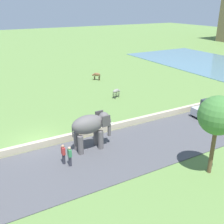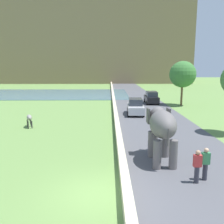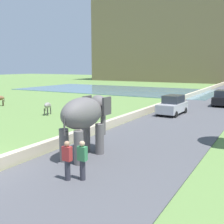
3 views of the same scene
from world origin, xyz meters
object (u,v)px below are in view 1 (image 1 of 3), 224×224
Objects in this scene: person_beside_elephant at (70,156)px; car_silver at (212,108)px; elephant at (91,126)px; person_trailing at (63,154)px; cow_brown at (96,75)px; cow_grey at (116,91)px.

car_silver is (-1.58, 16.25, 0.03)m from person_beside_elephant.
person_trailing is (1.09, -2.74, -1.16)m from elephant.
person_beside_elephant is 1.30× the size of cow_brown.
elephant reaches higher than cow_grey.
cow_brown is (-18.67, 9.72, -1.20)m from elephant.
elephant reaches higher than person_beside_elephant.
elephant reaches higher than car_silver.
car_silver is at bearing 95.57° from person_beside_elephant.
elephant is 13.86m from car_silver.
person_beside_elephant is at bearing -56.98° from elephant.
car_silver is 3.25× the size of cow_brown.
person_beside_elephant and person_trailing have the same top height.
cow_brown is (-20.26, 12.16, -0.04)m from person_beside_elephant.
elephant is at bearing -27.49° from cow_brown.
elephant reaches higher than cow_brown.
person_trailing is 0.40× the size of car_silver.
person_beside_elephant is at bearing -30.97° from cow_brown.
person_trailing is at bearing -148.59° from person_beside_elephant.
person_trailing is 1.30× the size of cow_brown.
cow_brown is 8.84m from cow_grey.
elephant is at bearing -39.30° from cow_grey.
cow_brown is at bearing 147.77° from person_trailing.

